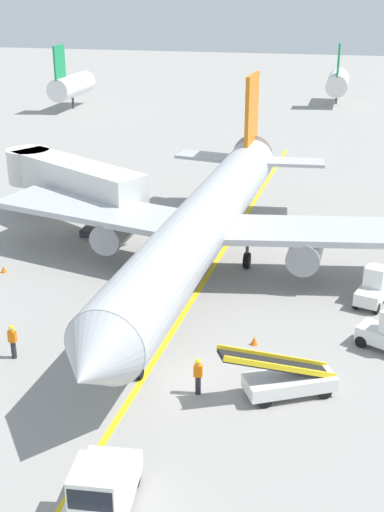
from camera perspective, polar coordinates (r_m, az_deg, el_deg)
ground_plane at (r=29.74m, az=-1.53°, el=-10.56°), size 300.00×300.00×0.00m
taxi_line_yellow at (r=34.17m, az=-1.29°, el=-5.88°), size 2.83×79.97×0.01m
airliner at (r=38.84m, az=1.26°, el=3.18°), size 28.60×35.28×10.10m
jet_bridge at (r=47.92m, az=-10.89°, el=6.65°), size 12.40×8.53×4.85m
pushback_tug at (r=22.93m, az=-7.80°, el=-19.27°), size 2.28×3.78×2.20m
baggage_tug_near_wing at (r=37.17m, az=15.26°, el=-2.69°), size 1.92×2.67×2.10m
belt_loader_forward_hold at (r=28.62m, az=8.16°, el=-10.40°), size 5.01×3.44×2.59m
ground_crew_marshaller at (r=28.34m, az=0.53°, el=-10.18°), size 0.36×0.24×1.70m
ground_crew_wing_walker at (r=31.94m, az=-15.14°, el=-7.02°), size 0.36×0.24×1.70m
safety_cone_nose_right at (r=40.95m, az=-2.60°, el=-0.60°), size 0.36×0.36×0.44m
safety_cone_wingtip_right at (r=32.39m, az=5.37°, el=-7.24°), size 0.36×0.36×0.44m
safety_cone_tail_area at (r=41.61m, az=-15.87°, el=-1.09°), size 0.36×0.36×0.44m
distant_aircraft_far_left at (r=96.23m, az=-10.31°, el=14.23°), size 3.00×10.10×8.80m
distant_aircraft_mid_left at (r=100.73m, az=12.40°, el=14.42°), size 3.00×10.10×8.80m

